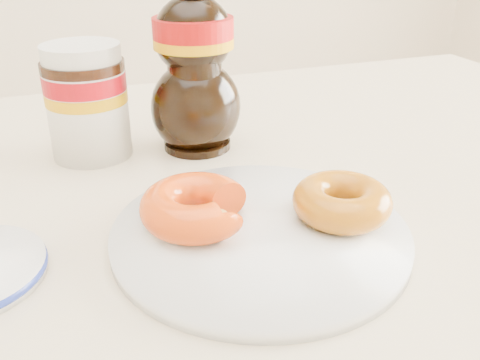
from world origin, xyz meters
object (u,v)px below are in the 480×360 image
object	(u,v)px
donut_bitten	(195,207)
nutella_jar	(87,97)
plate	(260,233)
dining_table	(169,290)
syrup_bottle	(194,62)
donut_whole	(342,201)

from	to	relation	value
donut_bitten	nutella_jar	distance (m)	0.23
plate	nutella_jar	bearing A→B (deg)	115.30
plate	donut_bitten	size ratio (longest dim) A/B	2.67
dining_table	syrup_bottle	xyz separation A→B (m)	(0.08, 0.15, 0.19)
donut_bitten	syrup_bottle	world-z (taller)	syrup_bottle
donut_bitten	syrup_bottle	bearing A→B (deg)	66.61
plate	donut_bitten	xyz separation A→B (m)	(-0.05, 0.03, 0.02)
donut_whole	syrup_bottle	world-z (taller)	syrup_bottle
syrup_bottle	dining_table	bearing A→B (deg)	-116.39
dining_table	donut_whole	size ratio (longest dim) A/B	16.02
dining_table	plate	bearing A→B (deg)	-43.13
dining_table	plate	size ratio (longest dim) A/B	5.48
plate	nutella_jar	distance (m)	0.27
dining_table	donut_bitten	distance (m)	0.12
dining_table	syrup_bottle	distance (m)	0.26
plate	nutella_jar	size ratio (longest dim) A/B	1.98
donut_whole	nutella_jar	bearing A→B (deg)	127.20
plate	syrup_bottle	size ratio (longest dim) A/B	1.23
donut_bitten	nutella_jar	size ratio (longest dim) A/B	0.74
dining_table	donut_bitten	xyz separation A→B (m)	(0.02, -0.04, 0.11)
plate	donut_whole	world-z (taller)	donut_whole
syrup_bottle	donut_bitten	bearing A→B (deg)	-106.27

